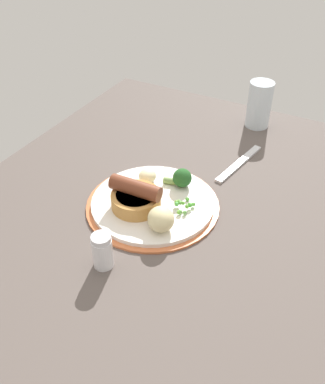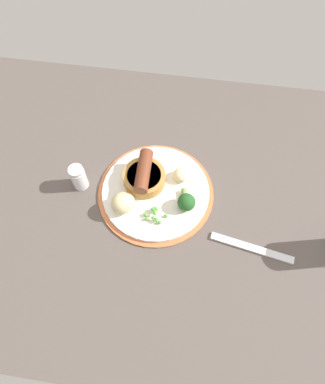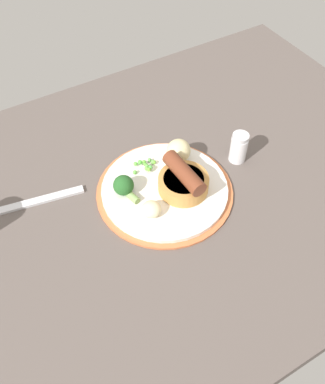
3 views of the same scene
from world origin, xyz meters
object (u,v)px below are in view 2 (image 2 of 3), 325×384
Objects in this scene: potato_chunk_1 at (123,203)px; dinner_plate at (156,192)px; fork at (252,248)px; pea_pile at (154,215)px; potato_chunk_2 at (181,175)px; broccoli_floret_far at (186,202)px; salt_shaker at (79,177)px; sausage_pudding at (146,176)px.

dinner_plate is at bearing 39.81° from potato_chunk_1.
fork is (22.48, -10.32, -0.27)cm from dinner_plate.
potato_chunk_2 is at bearing 66.66° from pea_pile.
dinner_plate reaches higher than fork.
potato_chunk_1 is at bearing -140.19° from dinner_plate.
broccoli_floret_far reaches higher than pea_pile.
potato_chunk_2 is 23.62cm from salt_shaker.
fork is at bearing -40.36° from potato_chunk_2.
pea_pile is at bearing 18.85° from sausage_pudding.
broccoli_floret_far is at bearing 163.98° from fork.
broccoli_floret_far is at bearing 61.93° from sausage_pudding.
dinner_plate is 24.74cm from fork.
salt_shaker is (-15.32, -2.25, -0.37)cm from sausage_pudding.
dinner_plate is 7.18× the size of potato_chunk_2.
dinner_plate is at bearing 0.65° from salt_shaker.
salt_shaker is (-23.20, -4.43, 0.59)cm from potato_chunk_2.
pea_pile is 7.64cm from broccoli_floret_far.
dinner_plate is 2.59× the size of sausage_pudding.
broccoli_floret_far is at bearing -20.95° from dinner_plate.
fork is (24.99, -12.37, -3.41)cm from sausage_pudding.
broccoli_floret_far is at bearing -5.89° from salt_shaker.
potato_chunk_1 is 1.42× the size of potato_chunk_2.
dinner_plate is 4.46× the size of broccoli_floret_far.
potato_chunk_2 reaches higher than fork.
dinner_plate is 1.50× the size of fork.
broccoli_floret_far is 25.27cm from salt_shaker.
fork is at bearing 50.41° from broccoli_floret_far.
potato_chunk_1 is (-3.89, -7.38, 0.01)cm from sausage_pudding.
sausage_pudding reaches higher than potato_chunk_1.
broccoli_floret_far is 1.61× the size of potato_chunk_2.
broccoli_floret_far is 13.94cm from potato_chunk_1.
pea_pile is at bearing -83.71° from dinner_plate.
potato_chunk_2 is 22.60cm from fork.
salt_shaker reaches higher than potato_chunk_2.
potato_chunk_2 is at bearing 149.99° from fork.
dinner_plate is 8.91cm from potato_chunk_1.
sausage_pudding is at bearing 140.80° from dinner_plate.
salt_shaker reaches higher than potato_chunk_1.
sausage_pudding is 8.35cm from potato_chunk_1.
potato_chunk_1 is 15.19cm from potato_chunk_2.
dinner_plate is 18.05cm from salt_shaker.
fork is (28.88, -4.99, -3.42)cm from potato_chunk_1.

